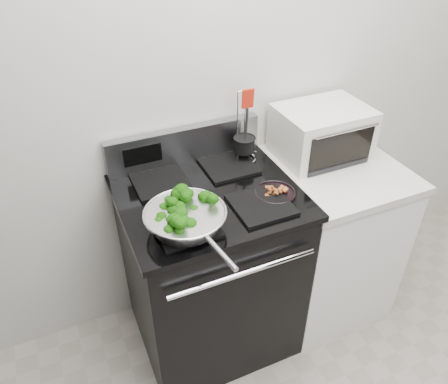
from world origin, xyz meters
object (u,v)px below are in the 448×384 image
utensil_holder (244,148)px  toaster_oven (322,132)px  gas_range (211,268)px  bacon_plate (275,191)px  skillet (186,218)px

utensil_holder → toaster_oven: utensil_holder is taller
utensil_holder → toaster_oven: bearing=-4.7°
gas_range → toaster_oven: (0.67, 0.13, 0.56)m
bacon_plate → utensil_holder: bearing=89.4°
toaster_oven → bacon_plate: bearing=-148.1°
skillet → toaster_oven: size_ratio=1.17×
toaster_oven → skillet: bearing=-159.7°
skillet → utensil_holder: size_ratio=1.40×
gas_range → skillet: size_ratio=2.17×
gas_range → bacon_plate: gas_range is taller
utensil_holder → gas_range: bearing=-139.7°
skillet → bacon_plate: skillet is taller
skillet → utensil_holder: bearing=32.1°
skillet → bacon_plate: (0.44, 0.06, -0.03)m
gas_range → toaster_oven: 0.88m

